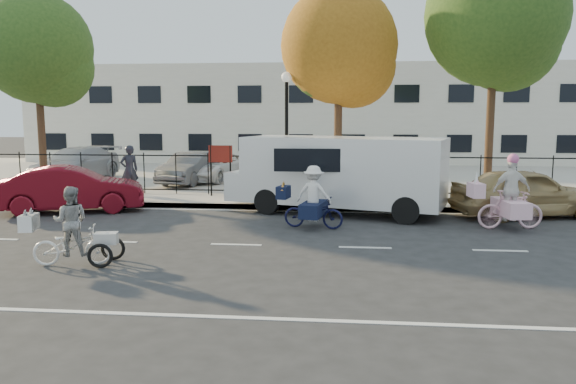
# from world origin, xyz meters

# --- Properties ---
(ground) EXTENTS (120.00, 120.00, 0.00)m
(ground) POSITION_xyz_m (0.00, 0.00, 0.00)
(ground) COLOR #333334
(road_markings) EXTENTS (60.00, 9.52, 0.01)m
(road_markings) POSITION_xyz_m (0.00, 0.00, 0.01)
(road_markings) COLOR silver
(road_markings) RESTS_ON ground
(curb) EXTENTS (60.00, 0.10, 0.15)m
(curb) POSITION_xyz_m (0.00, 5.05, 0.07)
(curb) COLOR #A8A399
(curb) RESTS_ON ground
(sidewalk) EXTENTS (60.00, 2.20, 0.15)m
(sidewalk) POSITION_xyz_m (0.00, 6.10, 0.07)
(sidewalk) COLOR #A8A399
(sidewalk) RESTS_ON ground
(parking_lot) EXTENTS (60.00, 15.60, 0.15)m
(parking_lot) POSITION_xyz_m (0.00, 15.00, 0.07)
(parking_lot) COLOR #A8A399
(parking_lot) RESTS_ON ground
(iron_fence) EXTENTS (58.00, 0.06, 1.50)m
(iron_fence) POSITION_xyz_m (0.00, 7.20, 0.90)
(iron_fence) COLOR black
(iron_fence) RESTS_ON sidewalk
(building) EXTENTS (34.00, 10.00, 6.00)m
(building) POSITION_xyz_m (0.00, 25.00, 3.00)
(building) COLOR silver
(building) RESTS_ON ground
(lamppost) EXTENTS (0.36, 0.36, 4.33)m
(lamppost) POSITION_xyz_m (0.50, 6.80, 3.11)
(lamppost) COLOR black
(lamppost) RESTS_ON sidewalk
(street_sign) EXTENTS (0.85, 0.06, 1.80)m
(street_sign) POSITION_xyz_m (-1.85, 6.80, 1.42)
(street_sign) COLOR black
(street_sign) RESTS_ON sidewalk
(zebra_trike) EXTENTS (1.88, 0.98, 1.61)m
(zebra_trike) POSITION_xyz_m (-2.95, -2.08, 0.62)
(zebra_trike) COLOR white
(zebra_trike) RESTS_ON ground
(unicorn_bike) EXTENTS (2.03, 1.42, 2.02)m
(unicorn_bike) POSITION_xyz_m (6.87, 2.51, 0.75)
(unicorn_bike) COLOR #F4B9C8
(unicorn_bike) RESTS_ON ground
(bull_bike) EXTENTS (1.86, 1.30, 1.69)m
(bull_bike) POSITION_xyz_m (1.67, 2.14, 0.67)
(bull_bike) COLOR black
(bull_bike) RESTS_ON ground
(white_van) EXTENTS (7.07, 3.85, 2.34)m
(white_van) POSITION_xyz_m (2.36, 4.50, 1.29)
(white_van) COLOR white
(white_van) RESTS_ON ground
(red_sedan) EXTENTS (4.62, 2.93, 1.44)m
(red_sedan) POSITION_xyz_m (-5.95, 3.91, 0.72)
(red_sedan) COLOR maroon
(red_sedan) RESTS_ON ground
(gold_sedan) EXTENTS (4.63, 2.77, 1.48)m
(gold_sedan) POSITION_xyz_m (7.89, 4.43, 0.74)
(gold_sedan) COLOR tan
(gold_sedan) RESTS_ON ground
(pedestrian) EXTENTS (0.78, 0.75, 1.79)m
(pedestrian) POSITION_xyz_m (-5.20, 6.80, 1.05)
(pedestrian) COLOR black
(pedestrian) RESTS_ON sidewalk
(lot_car_a) EXTENTS (2.75, 5.24, 1.45)m
(lot_car_a) POSITION_xyz_m (-9.28, 10.94, 0.87)
(lot_car_a) COLOR #A7A8AE
(lot_car_a) RESTS_ON parking_lot
(lot_car_b) EXTENTS (3.03, 4.67, 1.20)m
(lot_car_b) POSITION_xyz_m (-3.19, 11.42, 0.75)
(lot_car_b) COLOR white
(lot_car_b) RESTS_ON parking_lot
(lot_car_c) EXTENTS (2.07, 4.16, 1.31)m
(lot_car_c) POSITION_xyz_m (-3.89, 10.30, 0.80)
(lot_car_c) COLOR #4E5156
(lot_car_c) RESTS_ON parking_lot
(tree_west) EXTENTS (4.12, 4.12, 7.55)m
(tree_west) POSITION_xyz_m (-8.85, 7.84, 5.28)
(tree_west) COLOR #442D1D
(tree_west) RESTS_ON ground
(tree_mid) EXTENTS (4.05, 4.05, 7.43)m
(tree_mid) POSITION_xyz_m (2.41, 7.36, 5.20)
(tree_mid) COLOR #442D1D
(tree_mid) RESTS_ON ground
(tree_east) EXTENTS (4.74, 4.74, 8.70)m
(tree_east) POSITION_xyz_m (7.66, 7.56, 6.09)
(tree_east) COLOR #442D1D
(tree_east) RESTS_ON ground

